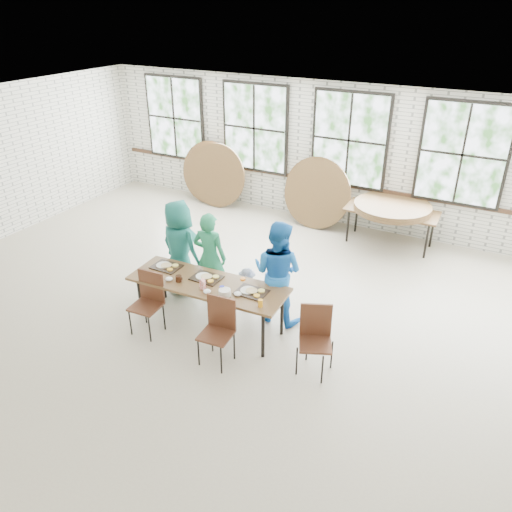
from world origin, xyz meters
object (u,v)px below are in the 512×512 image
(chair_near_left, at_px, (149,297))
(chair_near_right, at_px, (219,325))
(dining_table, at_px, (208,286))
(storage_table, at_px, (392,213))

(chair_near_left, xyz_separation_m, chair_near_right, (1.28, -0.10, 0.00))
(dining_table, bearing_deg, chair_near_left, -147.69)
(chair_near_left, distance_m, chair_near_right, 1.28)
(storage_table, bearing_deg, chair_near_right, -104.99)
(dining_table, height_order, storage_table, same)
(dining_table, bearing_deg, chair_near_right, -50.04)
(chair_near_right, distance_m, storage_table, 4.82)
(chair_near_left, height_order, chair_near_right, same)
(chair_near_left, relative_size, chair_near_right, 1.00)
(chair_near_right, bearing_deg, chair_near_left, 170.59)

